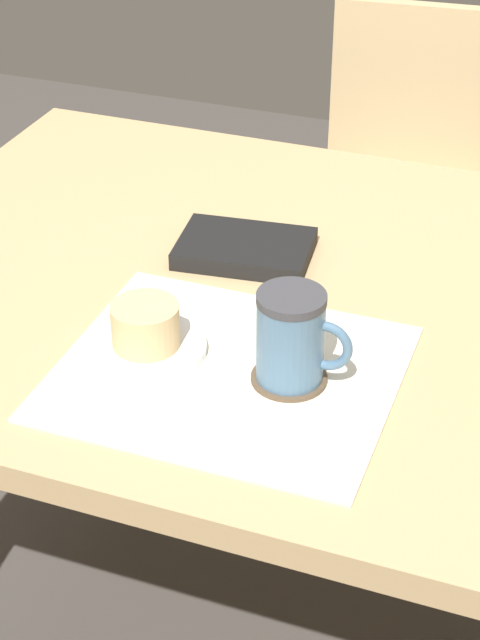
{
  "coord_description": "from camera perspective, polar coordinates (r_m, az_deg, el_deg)",
  "views": [
    {
      "loc": [
        0.34,
        -1.14,
        1.45
      ],
      "look_at": [
        -0.02,
        -0.16,
        0.77
      ],
      "focal_mm": 60.0,
      "sensor_mm": 36.0,
      "label": 1
    }
  ],
  "objects": [
    {
      "name": "dining_table",
      "position": [
        1.44,
        3.05,
        -0.85
      ],
      "size": [
        1.19,
        0.87,
        0.72
      ],
      "color": "tan",
      "rests_on": "ground_plane"
    },
    {
      "name": "wooden_chair",
      "position": [
        2.17,
        9.09,
        5.96
      ],
      "size": [
        0.45,
        0.45,
        0.83
      ],
      "rotation": [
        0.0,
        0.0,
        3.22
      ],
      "color": "#D1B27F",
      "rests_on": "ground_plane"
    },
    {
      "name": "placemat",
      "position": [
        1.24,
        -0.64,
        -2.81
      ],
      "size": [
        0.39,
        0.33,
        0.0
      ],
      "primitive_type": "cube",
      "color": "silver",
      "rests_on": "dining_table"
    },
    {
      "name": "pastry_plate",
      "position": [
        1.27,
        -5.0,
        -1.49
      ],
      "size": [
        0.14,
        0.14,
        0.01
      ],
      "primitive_type": "cylinder",
      "color": "white",
      "rests_on": "placemat"
    },
    {
      "name": "pastry",
      "position": [
        1.25,
        -5.07,
        -0.28
      ],
      "size": [
        0.08,
        0.08,
        0.05
      ],
      "primitive_type": "cylinder",
      "color": "#E5BC7F",
      "rests_on": "pastry_plate"
    },
    {
      "name": "coffee_coaster",
      "position": [
        1.22,
        2.63,
        -3.1
      ],
      "size": [
        0.09,
        0.09,
        0.0
      ],
      "primitive_type": "cylinder",
      "color": "brown",
      "rests_on": "placemat"
    },
    {
      "name": "coffee_mug",
      "position": [
        1.19,
        2.82,
        -0.91
      ],
      "size": [
        0.11,
        0.08,
        0.11
      ],
      "color": "slate",
      "rests_on": "coffee_coaster"
    },
    {
      "name": "small_book",
      "position": [
        1.46,
        0.26,
        3.83
      ],
      "size": [
        0.19,
        0.14,
        0.02
      ],
      "primitive_type": "cube",
      "rotation": [
        0.0,
        0.0,
        0.12
      ],
      "color": "black",
      "rests_on": "dining_table"
    }
  ]
}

